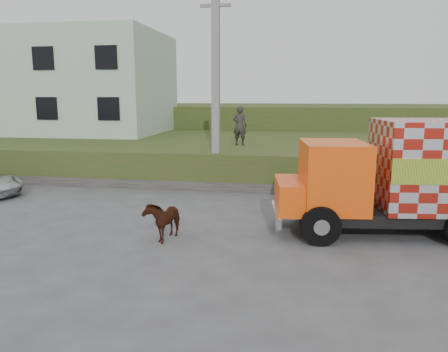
% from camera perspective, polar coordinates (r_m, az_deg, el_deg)
% --- Properties ---
extents(ground, '(120.00, 120.00, 0.00)m').
position_cam_1_polar(ground, '(13.50, -0.37, -5.96)').
color(ground, '#474749').
rests_on(ground, ground).
extents(embankment, '(40.00, 12.00, 1.50)m').
position_cam_1_polar(embankment, '(23.06, 3.83, 2.90)').
color(embankment, '#274C19').
rests_on(embankment, ground).
extents(embankment_far, '(40.00, 12.00, 3.00)m').
position_cam_1_polar(embankment_far, '(34.90, 5.78, 6.75)').
color(embankment_far, '#274C19').
rests_on(embankment_far, ground).
extents(retaining_strip, '(16.00, 0.50, 0.40)m').
position_cam_1_polar(retaining_strip, '(17.84, -4.43, -1.21)').
color(retaining_strip, '#595651').
rests_on(retaining_strip, ground).
extents(building, '(10.00, 8.00, 6.00)m').
position_cam_1_polar(building, '(28.94, -18.13, 11.43)').
color(building, '#A6BEA2').
rests_on(building, embankment).
extents(utility_pole, '(1.20, 0.30, 8.00)m').
position_cam_1_polar(utility_pole, '(17.64, -1.08, 11.36)').
color(utility_pole, gray).
rests_on(utility_pole, ground).
extents(cargo_truck, '(7.33, 3.15, 3.18)m').
position_cam_1_polar(cargo_truck, '(13.14, 24.40, -0.05)').
color(cargo_truck, black).
rests_on(cargo_truck, ground).
extents(cow, '(0.82, 1.39, 1.10)m').
position_cam_1_polar(cow, '(11.92, -7.91, -5.58)').
color(cow, '#35120D').
rests_on(cow, ground).
extents(pedestrian, '(0.72, 0.53, 1.82)m').
position_cam_1_polar(pedestrian, '(20.37, 2.07, 6.58)').
color(pedestrian, '#2D2A28').
rests_on(pedestrian, embankment).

